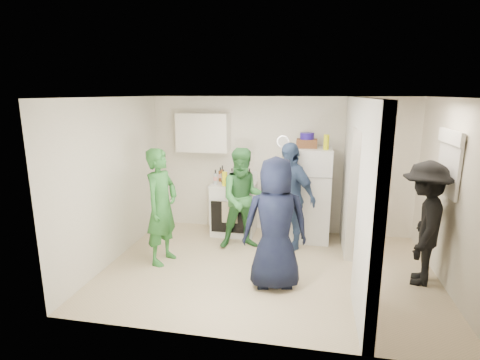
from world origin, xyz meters
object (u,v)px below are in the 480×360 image
(fridge, at_px, (310,195))
(stove, at_px, (234,208))
(yellow_cup_stack_top, at_px, (326,142))
(person_denim, at_px, (289,196))
(blue_bowl, at_px, (307,136))
(person_green_center, at_px, (244,199))
(person_nook, at_px, (424,223))
(person_green_left, at_px, (162,207))
(person_navy, at_px, (275,224))
(wicker_basket, at_px, (307,143))

(fridge, bearing_deg, stove, 178.75)
(stove, xyz_separation_m, yellow_cup_stack_top, (1.60, -0.13, 1.28))
(stove, height_order, person_denim, person_denim)
(fridge, xyz_separation_m, yellow_cup_stack_top, (0.22, -0.10, 0.94))
(blue_bowl, bearing_deg, stove, -179.10)
(person_green_center, height_order, person_nook, person_nook)
(blue_bowl, xyz_separation_m, person_green_left, (-2.10, -1.42, -0.95))
(stove, height_order, person_navy, person_navy)
(blue_bowl, xyz_separation_m, yellow_cup_stack_top, (0.32, -0.15, -0.08))
(stove, distance_m, person_navy, 2.10)
(fridge, bearing_deg, person_navy, -103.71)
(person_denim, bearing_deg, person_navy, -55.82)
(fridge, xyz_separation_m, person_green_left, (-2.20, -1.37, 0.07))
(stove, xyz_separation_m, wicker_basket, (1.28, 0.02, 1.23))
(person_navy, bearing_deg, wicker_basket, -112.31)
(wicker_basket, height_order, yellow_cup_stack_top, yellow_cup_stack_top)
(person_denim, distance_m, person_navy, 1.34)
(person_green_left, distance_m, person_green_center, 1.37)
(person_green_left, bearing_deg, person_denim, -51.87)
(wicker_basket, relative_size, person_denim, 0.20)
(person_green_center, bearing_deg, wicker_basket, 15.18)
(person_denim, bearing_deg, wicker_basket, 101.94)
(fridge, height_order, wicker_basket, wicker_basket)
(person_navy, bearing_deg, stove, -74.86)
(stove, xyz_separation_m, person_nook, (2.88, -1.34, 0.37))
(fridge, height_order, blue_bowl, blue_bowl)
(wicker_basket, relative_size, person_green_left, 0.20)
(yellow_cup_stack_top, distance_m, person_navy, 2.03)
(wicker_basket, height_order, person_navy, wicker_basket)
(wicker_basket, bearing_deg, stove, -179.10)
(person_nook, bearing_deg, person_denim, -97.72)
(stove, bearing_deg, fridge, -1.25)
(stove, relative_size, fridge, 0.58)
(person_green_left, xyz_separation_m, person_nook, (3.71, 0.05, -0.04))
(yellow_cup_stack_top, distance_m, person_green_left, 2.87)
(person_green_left, height_order, person_green_center, person_green_left)
(stove, bearing_deg, wicker_basket, 0.90)
(person_denim, bearing_deg, person_green_center, -132.81)
(person_green_center, height_order, person_denim, person_denim)
(person_denim, relative_size, person_navy, 1.01)
(fridge, height_order, person_nook, person_nook)
(person_green_center, bearing_deg, stove, 98.19)
(stove, xyz_separation_m, person_navy, (0.94, -1.84, 0.41))
(person_denim, bearing_deg, person_nook, 13.48)
(stove, relative_size, blue_bowl, 3.98)
(stove, bearing_deg, person_navy, -62.94)
(blue_bowl, height_order, person_green_center, blue_bowl)
(fridge, height_order, person_denim, person_denim)
(wicker_basket, xyz_separation_m, person_navy, (-0.34, -1.86, -0.82))
(blue_bowl, height_order, person_green_left, blue_bowl)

